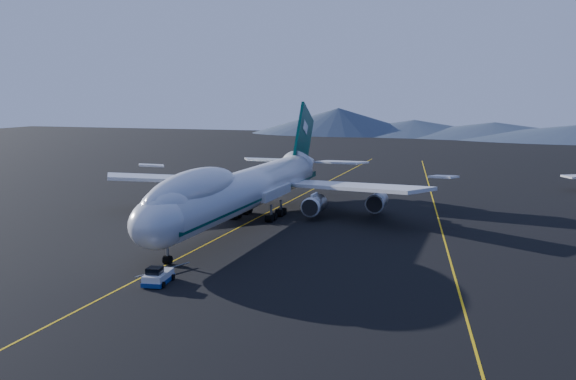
% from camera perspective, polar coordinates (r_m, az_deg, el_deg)
% --- Properties ---
extents(ground, '(500.00, 500.00, 0.00)m').
position_cam_1_polar(ground, '(105.06, -3.70, -2.98)').
color(ground, black).
rests_on(ground, ground).
extents(taxiway_line_main, '(0.25, 220.00, 0.01)m').
position_cam_1_polar(taxiway_line_main, '(105.06, -3.70, -2.98)').
color(taxiway_line_main, '#EAB70D').
rests_on(taxiway_line_main, ground).
extents(taxiway_line_side, '(28.08, 198.09, 0.01)m').
position_cam_1_polar(taxiway_line_side, '(107.94, 13.33, -2.88)').
color(taxiway_line_side, '#EAB70D').
rests_on(taxiway_line_side, ground).
extents(boeing_747, '(59.62, 72.43, 19.37)m').
position_cam_1_polar(boeing_747, '(104.09, -3.73, 0.16)').
color(boeing_747, silver).
rests_on(boeing_747, ground).
extents(pushback_tug, '(3.11, 4.83, 1.98)m').
position_cam_1_polar(pushback_tug, '(73.70, -11.46, -7.67)').
color(pushback_tug, silver).
rests_on(pushback_tug, ground).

